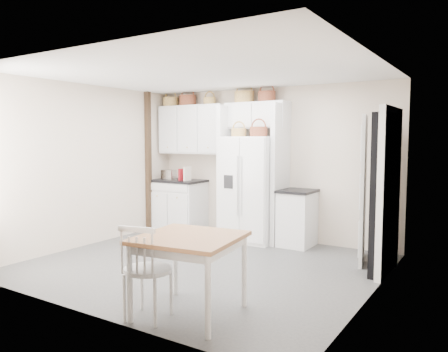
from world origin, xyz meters
The scene contains 29 objects.
floor centered at (0.00, 0.00, 0.00)m, with size 4.50×4.50×0.00m, color #545454.
ceiling centered at (0.00, 0.00, 2.60)m, with size 4.50×4.50×0.00m, color white.
wall_back centered at (0.00, 2.00, 1.30)m, with size 4.50×4.50×0.00m, color beige.
wall_left centered at (-2.25, 0.00, 1.30)m, with size 4.00×4.00×0.00m, color beige.
wall_right centered at (2.25, 0.00, 1.30)m, with size 4.00×4.00×0.00m, color beige.
refrigerator centered at (-0.15, 1.63, 0.88)m, with size 0.91×0.73×1.77m, color white.
base_cab_left centered at (-1.77, 1.70, 0.46)m, with size 0.99×0.62×0.91m, color silver.
base_cab_right centered at (0.67, 1.70, 0.44)m, with size 0.49×0.59×0.87m, color silver.
dining_table centered at (0.86, -1.45, 0.39)m, with size 0.94×0.94×0.79m, color brown.
windsor_chair centered at (0.59, -1.75, 0.48)m, with size 0.47×0.42×0.96m, color silver.
counter_left centered at (-1.77, 1.70, 0.93)m, with size 1.03×0.66×0.04m, color black.
counter_right centered at (0.67, 1.70, 0.89)m, with size 0.53×0.63×0.04m, color black.
toaster centered at (-1.92, 1.60, 1.05)m, with size 0.27×0.16×0.19m, color silver.
cookbook_red centered at (-1.62, 1.62, 1.06)m, with size 0.03×0.15×0.22m, color maroon.
cookbook_cream centered at (-1.49, 1.62, 1.08)m, with size 0.04×0.17×0.26m, color beige.
basket_upper_a centered at (-2.04, 1.83, 2.44)m, with size 0.31×0.31×0.17m, color olive.
basket_upper_b centered at (-1.63, 1.83, 2.45)m, with size 0.33×0.33×0.19m, color maroon.
basket_upper_c centered at (-1.13, 1.83, 2.42)m, with size 0.23×0.23×0.13m, color olive.
basket_bridge_a centered at (-0.40, 1.83, 2.45)m, with size 0.35×0.35×0.20m, color olive.
basket_bridge_b centered at (0.03, 1.83, 2.44)m, with size 0.30×0.30×0.17m, color maroon.
basket_fridge_a centered at (-0.34, 1.53, 1.84)m, with size 0.26×0.26×0.14m, color olive.
basket_fridge_b centered at (0.04, 1.53, 1.85)m, with size 0.29×0.29×0.16m, color maroon.
upper_cabinet centered at (-1.50, 1.83, 1.90)m, with size 1.40×0.34×0.90m, color silver.
bridge_cabinet centered at (-0.15, 1.83, 2.12)m, with size 1.12×0.34×0.45m, color silver.
fridge_panel_left centered at (-0.66, 1.70, 1.15)m, with size 0.08×0.60×2.30m, color silver.
fridge_panel_right centered at (0.36, 1.70, 1.15)m, with size 0.08×0.60×2.30m, color silver.
trim_post centered at (-2.20, 1.35, 1.30)m, with size 0.09×0.09×2.60m, color #382817.
doorway_void centered at (2.16, 1.00, 1.02)m, with size 0.18×0.85×2.05m, color black.
door_slab centered at (1.80, 1.33, 1.02)m, with size 0.80×0.04×2.05m, color white.
Camera 1 is at (3.39, -4.81, 1.73)m, focal length 35.00 mm.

